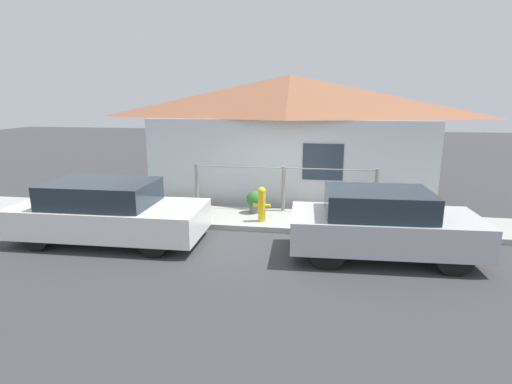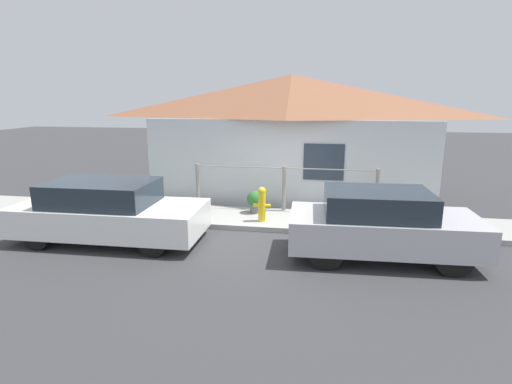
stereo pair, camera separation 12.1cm
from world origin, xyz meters
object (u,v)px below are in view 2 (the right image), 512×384
car_left (108,211)px  potted_plant_corner (370,204)px  potted_plant_by_fence (145,195)px  potted_plant_near_hydrant (255,200)px  car_right (381,224)px  fire_hydrant (262,203)px

car_left → potted_plant_corner: (5.84, 2.37, -0.19)m
car_left → potted_plant_by_fence: size_ratio=6.78×
car_left → potted_plant_corner: bearing=21.0°
car_left → potted_plant_corner: 6.30m
potted_plant_corner → potted_plant_near_hydrant: bearing=-178.1°
car_right → fire_hydrant: (-2.61, 1.57, -0.11)m
car_left → car_right: size_ratio=1.12×
car_left → potted_plant_near_hydrant: size_ratio=6.94×
car_right → fire_hydrant: car_right is taller
potted_plant_corner → potted_plant_by_fence: bearing=-179.5°
potted_plant_corner → car_right: bearing=-91.2°
car_right → potted_plant_near_hydrant: size_ratio=6.17×
car_left → fire_hydrant: bearing=25.2°
fire_hydrant → potted_plant_corner: fire_hydrant is taller
fire_hydrant → potted_plant_by_fence: bearing=167.6°
potted_plant_by_fence → car_right: bearing=-21.0°
fire_hydrant → potted_plant_corner: bearing=16.8°
car_right → potted_plant_near_hydrant: 3.70m
car_right → potted_plant_by_fence: 6.47m
car_right → potted_plant_by_fence: (-6.03, 2.32, -0.23)m
car_left → car_right: bearing=-1.2°
car_right → potted_plant_near_hydrant: car_right is taller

